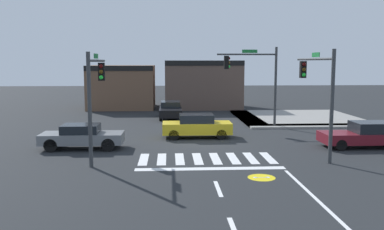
{
  "coord_description": "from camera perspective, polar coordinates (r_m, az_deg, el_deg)",
  "views": [
    {
      "loc": [
        -1.83,
        -24.89,
        4.78
      ],
      "look_at": [
        -0.53,
        -0.86,
        1.73
      ],
      "focal_mm": 39.35,
      "sensor_mm": 36.0,
      "label": 1
    }
  ],
  "objects": [
    {
      "name": "storefront_row",
      "position": [
        43.87,
        -3.51,
        4.04
      ],
      "size": [
        15.52,
        6.17,
        4.91
      ],
      "color": "brown",
      "rests_on": "ground_plane"
    },
    {
      "name": "car_yellow",
      "position": [
        26.61,
        0.65,
        -1.48
      ],
      "size": [
        4.34,
        1.77,
        1.5
      ],
      "color": "gold",
      "rests_on": "ground_plane"
    },
    {
      "name": "traffic_signal_southwest",
      "position": [
        21.02,
        -12.94,
        3.91
      ],
      "size": [
        0.32,
        4.67,
        5.23
      ],
      "rotation": [
        0.0,
        0.0,
        1.57
      ],
      "color": "#383A3D",
      "rests_on": "ground_plane"
    },
    {
      "name": "traffic_signal_northeast",
      "position": [
        30.79,
        8.45,
        5.61
      ],
      "size": [
        4.38,
        0.32,
        5.84
      ],
      "rotation": [
        0.0,
        0.0,
        3.14
      ],
      "color": "#383A3D",
      "rests_on": "ground_plane"
    },
    {
      "name": "ground_plane",
      "position": [
        25.41,
        1.08,
        -3.62
      ],
      "size": [
        120.0,
        120.0,
        0.0
      ],
      "primitive_type": "plane",
      "color": "#232628"
    },
    {
      "name": "bike_detector_marking",
      "position": [
        17.9,
        9.4,
        -8.36
      ],
      "size": [
        1.15,
        1.15,
        0.01
      ],
      "color": "yellow",
      "rests_on": "ground_plane"
    },
    {
      "name": "car_maroon",
      "position": [
        25.58,
        22.54,
        -2.46
      ],
      "size": [
        4.67,
        1.91,
        1.43
      ],
      "rotation": [
        0.0,
        0.0,
        3.14
      ],
      "color": "maroon",
      "rests_on": "ground_plane"
    },
    {
      "name": "crosswalk_near",
      "position": [
        21.02,
        1.98,
        -5.92
      ],
      "size": [
        6.66,
        2.55,
        0.01
      ],
      "color": "silver",
      "rests_on": "ground_plane"
    },
    {
      "name": "car_gray",
      "position": [
        23.99,
        -14.69,
        -2.8
      ],
      "size": [
        4.47,
        1.77,
        1.36
      ],
      "rotation": [
        0.0,
        0.0,
        3.14
      ],
      "color": "slate",
      "rests_on": "ground_plane"
    },
    {
      "name": "curb_corner_northeast",
      "position": [
        36.14,
        13.52,
        -0.46
      ],
      "size": [
        10.0,
        10.6,
        0.15
      ],
      "color": "gray",
      "rests_on": "ground_plane"
    },
    {
      "name": "car_black",
      "position": [
        35.95,
        -2.93,
        0.72
      ],
      "size": [
        1.84,
        4.72,
        1.41
      ],
      "rotation": [
        0.0,
        0.0,
        -1.57
      ],
      "color": "black",
      "rests_on": "ground_plane"
    },
    {
      "name": "lane_markings",
      "position": [
        14.04,
        9.39,
        -12.77
      ],
      "size": [
        6.8,
        20.25,
        0.01
      ],
      "color": "white",
      "rests_on": "ground_plane"
    },
    {
      "name": "traffic_signal_southeast",
      "position": [
        22.48,
        16.62,
        4.25
      ],
      "size": [
        0.32,
        5.48,
        5.37
      ],
      "rotation": [
        0.0,
        0.0,
        1.57
      ],
      "color": "#383A3D",
      "rests_on": "ground_plane"
    }
  ]
}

